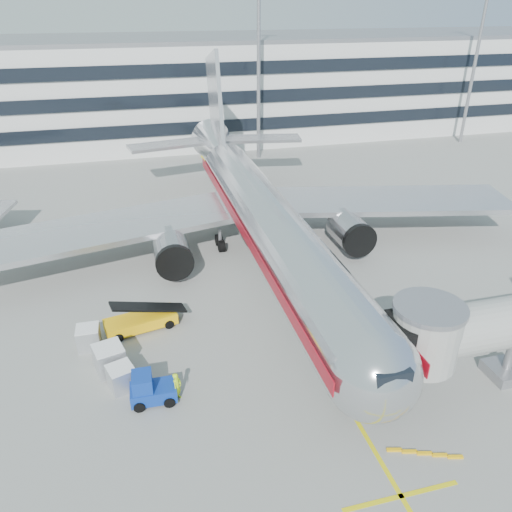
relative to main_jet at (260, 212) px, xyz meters
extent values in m
plane|color=gray|center=(0.00, -11.72, -4.23)|extent=(180.00, 180.00, 0.00)
cube|color=yellow|center=(0.00, -1.72, -4.23)|extent=(0.25, 70.00, 0.01)
cube|color=yellow|center=(0.00, -25.72, -4.23)|extent=(6.00, 0.25, 0.01)
cylinder|color=silver|center=(0.00, -3.72, -0.03)|extent=(5.00, 36.00, 5.00)
sphere|color=silver|center=(0.00, -21.72, -0.03)|extent=(5.00, 5.00, 5.00)
cone|color=silver|center=(0.00, 19.28, 0.57)|extent=(5.00, 10.00, 5.00)
cube|color=black|center=(0.00, -23.22, 1.09)|extent=(1.80, 1.20, 0.90)
cube|color=#B7B7BC|center=(13.00, 1.78, -0.83)|extent=(24.95, 12.07, 0.50)
cube|color=#B7B7BC|center=(-13.00, 1.78, -0.83)|extent=(24.95, 12.07, 0.50)
cylinder|color=#99999E|center=(8.00, -1.72, -2.03)|extent=(3.00, 4.20, 3.00)
cylinder|color=#99999E|center=(-8.00, -1.72, -2.03)|extent=(3.00, 4.20, 3.00)
cylinder|color=black|center=(8.00, -3.72, -2.03)|extent=(3.10, 0.50, 3.10)
cylinder|color=black|center=(-8.00, -3.72, -2.03)|extent=(3.10, 0.50, 3.10)
cube|color=#B7B7BC|center=(0.00, 19.78, 4.97)|extent=(0.45, 9.39, 13.72)
cube|color=#B7B7BC|center=(5.50, 20.28, 1.17)|extent=(10.41, 4.94, 0.35)
cube|color=#B7B7BC|center=(-5.50, 20.28, 1.17)|extent=(10.41, 4.94, 0.35)
cylinder|color=gray|center=(0.00, -19.72, -3.33)|extent=(0.24, 0.24, 1.80)
cylinder|color=black|center=(0.00, -19.72, -3.78)|extent=(0.35, 0.90, 0.90)
cylinder|color=gray|center=(3.20, 2.28, -3.23)|extent=(0.30, 0.30, 2.00)
cylinder|color=gray|center=(-3.20, 2.28, -3.23)|extent=(0.30, 0.30, 2.00)
cube|color=maroon|center=(2.52, -3.72, 0.27)|extent=(0.06, 38.00, 0.90)
cube|color=maroon|center=(-2.52, -3.72, 0.27)|extent=(0.06, 38.00, 0.90)
cylinder|color=#A8A8A3|center=(4.20, -19.72, -0.03)|extent=(3.80, 3.80, 3.40)
cylinder|color=gray|center=(4.20, -19.72, 1.87)|extent=(4.00, 4.00, 0.30)
cube|color=black|center=(2.90, -19.72, -0.03)|extent=(1.40, 2.60, 2.60)
cylinder|color=gray|center=(10.50, -19.72, -2.63)|extent=(0.56, 0.56, 3.20)
cube|color=gray|center=(10.50, -19.72, -3.88)|extent=(2.20, 2.20, 0.70)
cylinder|color=black|center=(9.60, -19.72, -3.88)|extent=(0.35, 0.70, 0.70)
cube|color=silver|center=(0.00, 46.28, 3.27)|extent=(150.00, 24.00, 15.00)
cube|color=black|center=(0.00, 34.18, -0.23)|extent=(150.00, 0.30, 1.80)
cube|color=black|center=(0.00, 34.18, 3.77)|extent=(150.00, 0.30, 1.80)
cube|color=black|center=(0.00, 34.18, 7.77)|extent=(150.00, 0.30, 1.80)
cube|color=gray|center=(0.00, 46.28, 11.07)|extent=(150.00, 24.00, 0.60)
cylinder|color=gray|center=(8.00, 30.28, 8.27)|extent=(0.50, 0.50, 25.00)
cylinder|color=gray|center=(42.00, 30.28, 8.27)|extent=(0.50, 0.50, 25.00)
cube|color=#FAB50A|center=(-11.11, -8.89, -3.62)|extent=(5.20, 2.75, 0.79)
cube|color=black|center=(-11.11, -8.89, -2.61)|extent=(5.33, 2.24, 1.72)
cylinder|color=black|center=(-13.03, -8.47, -3.90)|extent=(0.72, 0.44, 0.67)
cylinder|color=black|center=(-12.71, -10.01, -3.90)|extent=(0.72, 0.44, 0.67)
cylinder|color=black|center=(-9.50, -7.76, -3.90)|extent=(0.72, 0.44, 0.67)
cylinder|color=black|center=(-9.19, -9.30, -3.90)|extent=(0.72, 0.44, 0.67)
cube|color=navy|center=(-10.79, -16.32, -3.62)|extent=(2.69, 1.60, 0.85)
cube|color=navy|center=(-11.35, -16.30, -2.78)|extent=(1.18, 1.45, 1.04)
cube|color=black|center=(-11.35, -16.30, -2.45)|extent=(1.08, 1.26, 0.09)
cylinder|color=black|center=(-11.61, -15.58, -3.91)|extent=(0.67, 0.31, 0.66)
cylinder|color=black|center=(-11.66, -17.00, -3.91)|extent=(0.67, 0.31, 0.66)
cylinder|color=black|center=(-9.92, -15.64, -3.91)|extent=(0.67, 0.31, 0.66)
cylinder|color=black|center=(-9.97, -17.05, -3.91)|extent=(0.67, 0.31, 0.66)
cube|color=#B0B2B7|center=(-12.56, -14.75, -3.49)|extent=(1.84, 1.84, 1.50)
cube|color=white|center=(-12.56, -14.75, -2.72)|extent=(1.84, 1.84, 0.06)
cube|color=#B0B2B7|center=(-14.58, -10.14, -3.48)|extent=(1.50, 1.50, 1.52)
cube|color=white|center=(-14.58, -10.14, -2.70)|extent=(1.50, 1.50, 0.06)
cube|color=#B0B2B7|center=(-13.22, -13.00, -3.35)|extent=(2.11, 2.11, 1.77)
cube|color=white|center=(-13.22, -13.00, -2.44)|extent=(2.11, 2.11, 0.07)
imported|color=#B5E518|center=(-9.43, -16.58, -3.29)|extent=(0.74, 0.82, 1.88)
camera|label=1|loc=(-10.64, -39.13, 16.75)|focal=35.00mm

